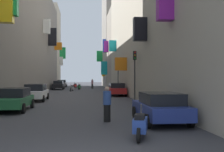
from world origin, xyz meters
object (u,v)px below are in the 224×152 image
object	(u,v)px
scooter_red	(75,86)
traffic_light_near_corner	(135,67)
scooter_blue	(140,125)
pedestrian_near_left	(92,84)
parked_car_white	(36,92)
traffic_light_far_corner	(118,70)
scooter_green	(79,87)
pedestrian_crossing	(107,104)
parked_car_black	(58,85)
scooter_silver	(72,88)
parked_car_red	(116,89)
parked_car_grey	(62,83)
parked_car_blue	(160,107)
parked_car_green	(13,99)

from	to	relation	value
scooter_red	traffic_light_near_corner	distance (m)	28.54
scooter_blue	pedestrian_near_left	distance (m)	37.75
scooter_blue	pedestrian_near_left	xyz separation A→B (m)	(-0.19, 37.75, 0.40)
parked_car_white	traffic_light_far_corner	bearing A→B (deg)	45.45
scooter_green	pedestrian_crossing	world-z (taller)	pedestrian_crossing
scooter_red	parked_car_black	bearing A→B (deg)	-117.22
scooter_silver	traffic_light_far_corner	world-z (taller)	traffic_light_far_corner
scooter_blue	traffic_light_near_corner	size ratio (longest dim) A/B	0.40
parked_car_red	parked_car_grey	bearing A→B (deg)	106.98
scooter_green	traffic_light_far_corner	bearing A→B (deg)	-66.81
scooter_silver	scooter_blue	bearing A→B (deg)	-83.43
parked_car_grey	scooter_blue	xyz separation A→B (m)	(6.14, -46.30, -0.32)
parked_car_blue	traffic_light_near_corner	distance (m)	10.55
parked_car_white	traffic_light_far_corner	size ratio (longest dim) A/B	0.99
scooter_blue	traffic_light_far_corner	world-z (taller)	traffic_light_far_corner
scooter_green	scooter_red	size ratio (longest dim) A/B	1.00
parked_car_green	parked_car_white	bearing A→B (deg)	88.51
parked_car_grey	traffic_light_near_corner	bearing A→B (deg)	-75.40
parked_car_white	traffic_light_near_corner	distance (m)	8.96
scooter_blue	traffic_light_near_corner	xyz separation A→B (m)	(2.48, 13.22, 2.46)
pedestrian_crossing	pedestrian_near_left	xyz separation A→B (m)	(0.61, 34.29, 0.04)
parked_car_red	traffic_light_far_corner	distance (m)	4.12
parked_car_black	scooter_blue	distance (m)	36.46
parked_car_white	parked_car_grey	distance (m)	31.32
parked_car_white	parked_car_green	bearing A→B (deg)	-91.49
parked_car_blue	scooter_blue	size ratio (longest dim) A/B	2.36
parked_car_green	scooter_red	distance (m)	33.06
parked_car_red	traffic_light_far_corner	world-z (taller)	traffic_light_far_corner
parked_car_black	traffic_light_far_corner	world-z (taller)	traffic_light_far_corner
parked_car_green	parked_car_white	world-z (taller)	parked_car_white
pedestrian_crossing	traffic_light_far_corner	world-z (taller)	traffic_light_far_corner
scooter_green	pedestrian_crossing	bearing A→B (deg)	-87.00
parked_car_blue	scooter_red	size ratio (longest dim) A/B	2.31
parked_car_green	traffic_light_far_corner	size ratio (longest dim) A/B	0.95
parked_car_green	scooter_green	bearing A→B (deg)	82.10
parked_car_black	traffic_light_near_corner	world-z (taller)	traffic_light_near_corner
pedestrian_crossing	scooter_green	bearing A→B (deg)	93.00
parked_car_black	scooter_blue	size ratio (longest dim) A/B	2.49
scooter_red	scooter_silver	bearing A→B (deg)	-91.07
parked_car_black	scooter_red	bearing A→B (deg)	62.78
scooter_silver	traffic_light_near_corner	world-z (taller)	traffic_light_near_corner
parked_car_black	scooter_green	distance (m)	3.56
scooter_red	traffic_light_far_corner	bearing A→B (deg)	-71.65
parked_car_green	traffic_light_far_corner	distance (m)	17.92
parked_car_black	scooter_silver	world-z (taller)	parked_car_black
scooter_red	pedestrian_crossing	xyz separation A→B (m)	(2.50, -37.60, 0.36)
parked_car_blue	traffic_light_far_corner	bearing A→B (deg)	87.56
scooter_green	traffic_light_far_corner	size ratio (longest dim) A/B	0.40
parked_car_white	parked_car_black	bearing A→B (deg)	89.67
parked_car_blue	pedestrian_near_left	xyz separation A→B (m)	(-1.78, 34.81, 0.13)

